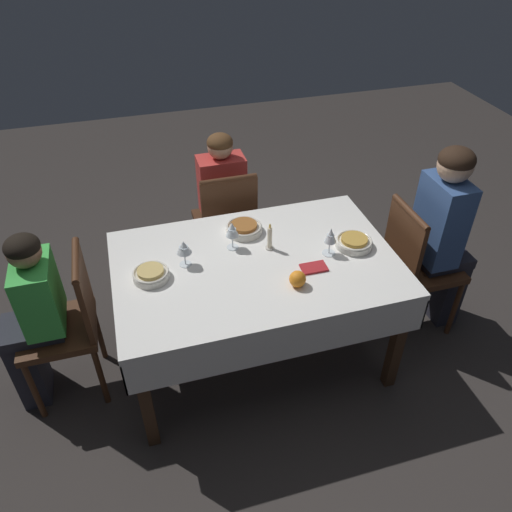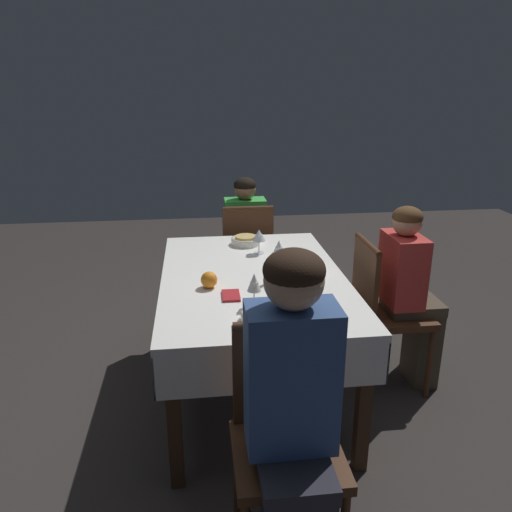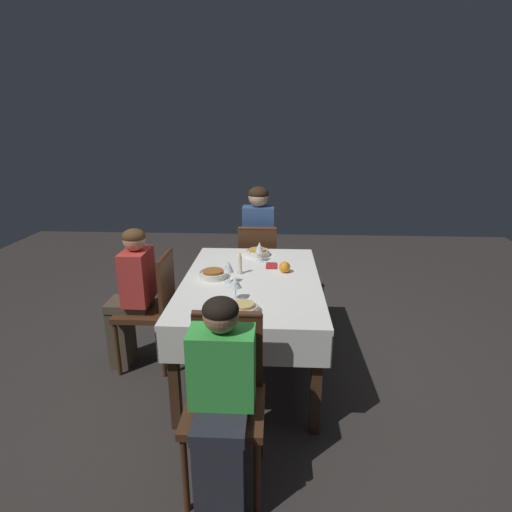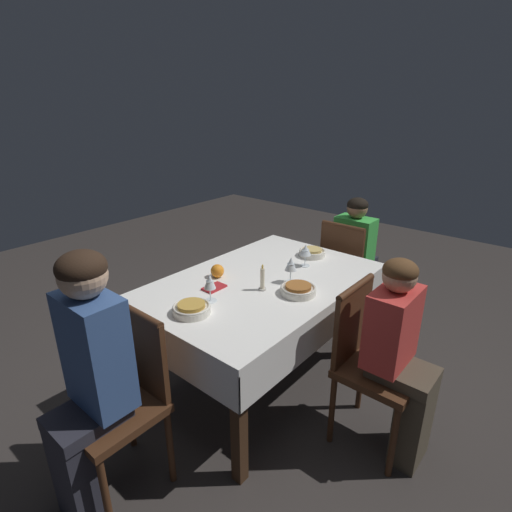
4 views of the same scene
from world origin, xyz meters
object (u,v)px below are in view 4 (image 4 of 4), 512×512
at_px(person_child_green, 356,253).
at_px(bowl_west, 192,308).
at_px(chair_west, 124,393).
at_px(napkin_red_folded, 214,288).
at_px(wine_glass_east, 306,251).
at_px(person_child_red, 401,354).
at_px(chair_south, 369,357).
at_px(bowl_south, 298,289).
at_px(orange_fruit, 217,271).
at_px(chair_east, 346,267).
at_px(wine_glass_west, 210,282).
at_px(bowl_east, 312,252).
at_px(candle_centerpiece, 262,280).
at_px(person_adult_denim, 88,374).
at_px(wine_glass_south, 291,265).
at_px(dining_table, 262,292).

xyz_separation_m(person_child_green, bowl_west, (-1.70, 0.09, 0.17)).
xyz_separation_m(chair_west, napkin_red_folded, (0.72, 0.14, 0.23)).
bearing_deg(wine_glass_east, chair_west, 176.68).
relative_size(person_child_red, wine_glass_east, 7.21).
bearing_deg(chair_south, wine_glass_east, 60.80).
bearing_deg(bowl_west, bowl_south, -28.75).
height_order(orange_fruit, napkin_red_folded, orange_fruit).
relative_size(chair_east, bowl_south, 4.37).
bearing_deg(orange_fruit, bowl_south, -75.50).
height_order(person_child_green, wine_glass_west, person_child_green).
height_order(bowl_east, candle_centerpiece, candle_centerpiece).
xyz_separation_m(person_adult_denim, bowl_west, (0.59, 0.02, 0.06)).
bearing_deg(napkin_red_folded, wine_glass_west, -141.52).
bearing_deg(candle_centerpiece, napkin_red_folded, 126.43).
distance_m(bowl_west, wine_glass_west, 0.18).
xyz_separation_m(orange_fruit, napkin_red_folded, (-0.13, -0.10, -0.04)).
relative_size(bowl_west, wine_glass_south, 1.22).
bearing_deg(dining_table, bowl_west, 178.07).
relative_size(person_adult_denim, napkin_red_folded, 9.13).
xyz_separation_m(dining_table, bowl_south, (-0.01, -0.28, 0.11)).
xyz_separation_m(bowl_south, wine_glass_south, (0.10, 0.12, 0.09)).
bearing_deg(wine_glass_west, chair_south, -63.66).
bearing_deg(bowl_east, wine_glass_south, -163.29).
relative_size(chair_south, person_child_red, 0.83).
height_order(person_adult_denim, wine_glass_east, person_adult_denim).
relative_size(person_adult_denim, bowl_west, 6.20).
xyz_separation_m(dining_table, bowl_east, (0.54, -0.02, 0.11)).
height_order(bowl_west, wine_glass_west, wine_glass_west).
bearing_deg(bowl_east, chair_south, -127.44).
bearing_deg(chair_east, person_child_red, 129.47).
bearing_deg(orange_fruit, person_adult_denim, -166.50).
bearing_deg(bowl_south, orange_fruit, 104.50).
height_order(chair_west, orange_fruit, chair_west).
bearing_deg(chair_west, bowl_west, 92.39).
relative_size(chair_east, person_adult_denim, 0.73).
height_order(chair_east, wine_glass_south, chair_east).
height_order(dining_table, orange_fruit, orange_fruit).
height_order(person_child_red, bowl_south, person_child_red).
height_order(person_child_red, wine_glass_west, person_child_red).
height_order(chair_west, candle_centerpiece, chair_west).
relative_size(bowl_west, candle_centerpiece, 1.24).
distance_m(chair_east, candle_centerpiece, 1.13).
relative_size(bowl_west, bowl_east, 1.08).
bearing_deg(bowl_south, wine_glass_east, 28.28).
bearing_deg(wine_glass_south, chair_west, 171.91).
bearing_deg(chair_west, person_child_red, 47.76).
bearing_deg(bowl_west, dining_table, -1.93).
bearing_deg(wine_glass_south, chair_east, 5.38).
xyz_separation_m(person_adult_denim, wine_glass_west, (0.74, 0.04, 0.14)).
height_order(dining_table, bowl_east, bowl_east).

